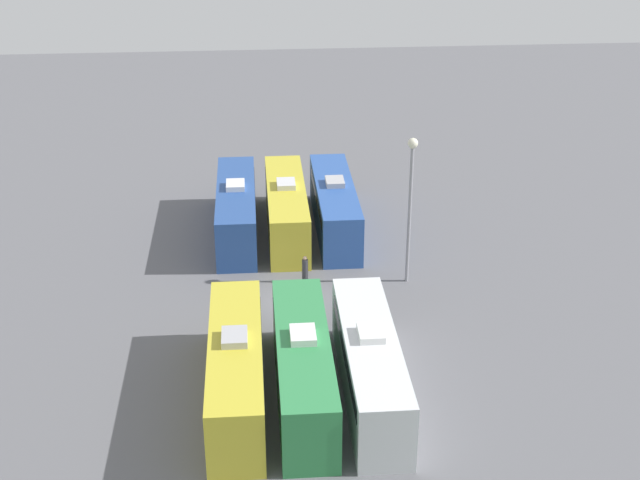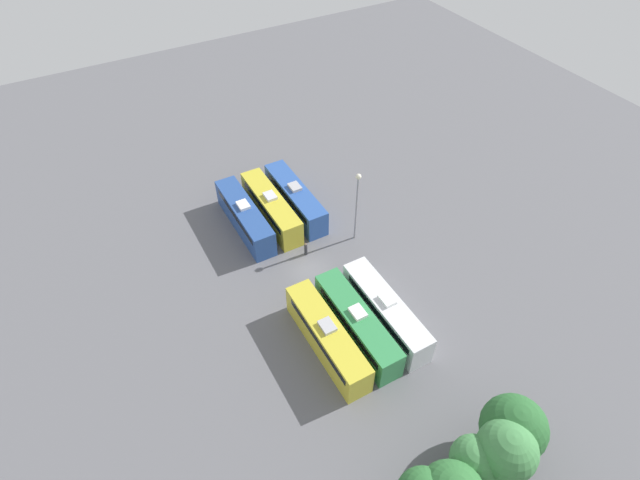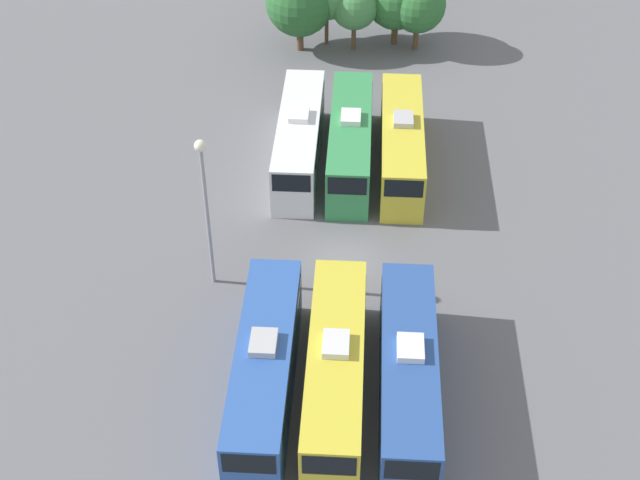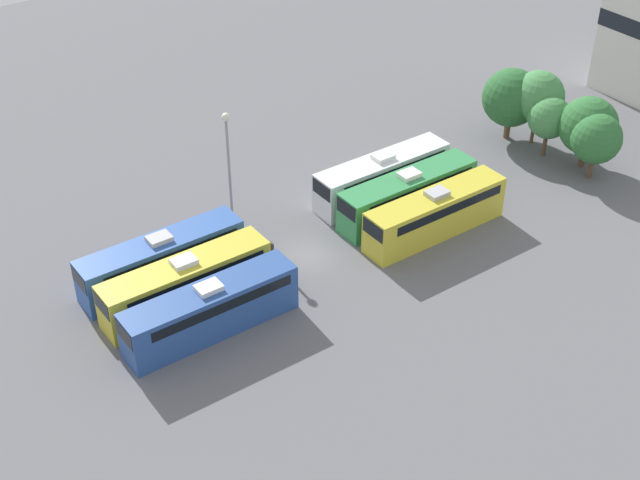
# 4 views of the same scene
# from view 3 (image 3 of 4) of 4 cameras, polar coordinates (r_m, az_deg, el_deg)

# --- Properties ---
(ground_plane) EXTENTS (123.13, 123.13, 0.00)m
(ground_plane) POSITION_cam_3_polar(r_m,az_deg,el_deg) (49.27, 1.53, -1.33)
(ground_plane) COLOR slate
(bus_0) EXTENTS (2.55, 11.71, 3.66)m
(bus_0) POSITION_cam_3_polar(r_m,az_deg,el_deg) (41.30, -3.55, -8.13)
(bus_0) COLOR #2D56A8
(bus_0) RESTS_ON ground_plane
(bus_1) EXTENTS (2.55, 11.71, 3.66)m
(bus_1) POSITION_cam_3_polar(r_m,az_deg,el_deg) (41.18, 1.00, -8.23)
(bus_1) COLOR gold
(bus_1) RESTS_ON ground_plane
(bus_2) EXTENTS (2.55, 11.71, 3.66)m
(bus_2) POSITION_cam_3_polar(r_m,az_deg,el_deg) (41.21, 5.66, -8.44)
(bus_2) COLOR #284C93
(bus_2) RESTS_ON ground_plane
(bus_3) EXTENTS (2.55, 11.71, 3.66)m
(bus_3) POSITION_cam_3_polar(r_m,az_deg,el_deg) (55.80, -1.33, 6.59)
(bus_3) COLOR silver
(bus_3) RESTS_ON ground_plane
(bus_4) EXTENTS (2.55, 11.71, 3.66)m
(bus_4) POSITION_cam_3_polar(r_m,az_deg,el_deg) (55.59, 1.95, 6.43)
(bus_4) COLOR #338C4C
(bus_4) RESTS_ON ground_plane
(bus_5) EXTENTS (2.55, 11.71, 3.66)m
(bus_5) POSITION_cam_3_polar(r_m,az_deg,el_deg) (55.59, 5.25, 6.27)
(bus_5) COLOR gold
(bus_5) RESTS_ON ground_plane
(worker_person) EXTENTS (0.36, 0.36, 1.70)m
(worker_person) POSITION_cam_3_polar(r_m,az_deg,el_deg) (46.94, 0.43, -2.55)
(worker_person) COLOR #333338
(worker_person) RESTS_ON ground_plane
(light_pole) EXTENTS (0.60, 0.60, 9.05)m
(light_pole) POSITION_cam_3_polar(r_m,az_deg,el_deg) (44.54, -7.38, 3.08)
(light_pole) COLOR gray
(light_pole) RESTS_ON ground_plane
(tree_0) EXTENTS (5.04, 5.04, 6.36)m
(tree_0) POSITION_cam_3_polar(r_m,az_deg,el_deg) (67.88, -1.32, 14.96)
(tree_0) COLOR brown
(tree_0) RESTS_ON ground_plane
(tree_2) EXTENTS (3.62, 3.62, 5.38)m
(tree_2) POSITION_cam_3_polar(r_m,az_deg,el_deg) (68.11, 2.22, 14.78)
(tree_2) COLOR brown
(tree_2) RESTS_ON ground_plane
(tree_4) EXTENTS (4.12, 4.12, 5.64)m
(tree_4) POSITION_cam_3_polar(r_m,az_deg,el_deg) (68.45, 6.31, 14.71)
(tree_4) COLOR brown
(tree_4) RESTS_ON ground_plane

